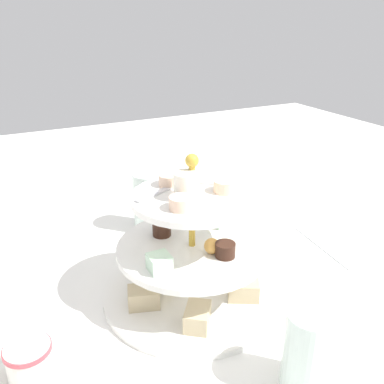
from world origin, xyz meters
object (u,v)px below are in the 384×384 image
at_px(teacup_with_saucer, 30,363).
at_px(butter_knife_right, 17,283).
at_px(water_glass_tall_right, 150,201).
at_px(butter_knife_left, 323,247).
at_px(water_glass_mid_back, 308,350).
at_px(tiered_serving_stand, 192,259).

distance_m(teacup_with_saucer, butter_knife_right, 0.22).
bearing_deg(water_glass_tall_right, butter_knife_right, 17.34).
relative_size(butter_knife_left, water_glass_mid_back, 1.57).
relative_size(butter_knife_left, butter_knife_right, 1.00).
distance_m(tiered_serving_stand, water_glass_mid_back, 0.23).
relative_size(tiered_serving_stand, water_glass_tall_right, 2.27).
xyz_separation_m(teacup_with_saucer, butter_knife_right, (-0.00, -0.22, -0.02)).
bearing_deg(water_glass_tall_right, water_glass_mid_back, 92.38).
bearing_deg(water_glass_tall_right, butter_knife_left, 140.27).
relative_size(tiered_serving_stand, teacup_with_saucer, 3.18).
height_order(teacup_with_saucer, water_glass_mid_back, water_glass_mid_back).
distance_m(teacup_with_saucer, water_glass_mid_back, 0.34).
bearing_deg(tiered_serving_stand, water_glass_tall_right, -95.88).
xyz_separation_m(tiered_serving_stand, water_glass_tall_right, (-0.03, -0.25, -0.01)).
bearing_deg(butter_knife_right, water_glass_mid_back, 63.92).
relative_size(tiered_serving_stand, water_glass_mid_back, 2.64).
relative_size(teacup_with_saucer, water_glass_mid_back, 0.83).
height_order(tiered_serving_stand, butter_knife_right, tiered_serving_stand).
bearing_deg(butter_knife_left, tiered_serving_stand, 100.01).
bearing_deg(butter_knife_left, teacup_with_saucer, 104.22).
xyz_separation_m(teacup_with_saucer, water_glass_mid_back, (-0.30, 0.16, 0.03)).
bearing_deg(water_glass_mid_back, butter_knife_right, -52.21).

